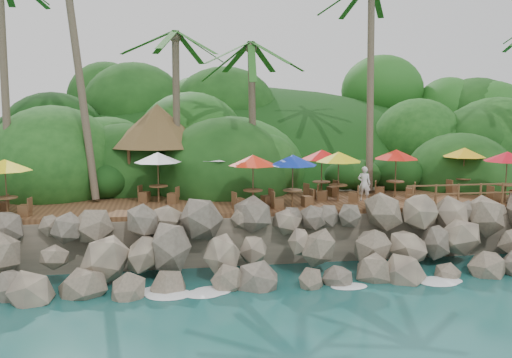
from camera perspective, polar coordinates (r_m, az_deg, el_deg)
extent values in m
plane|color=#19514F|center=(21.35, 2.63, -11.29)|extent=(140.00, 140.00, 0.00)
cube|color=gray|center=(36.47, -2.52, -1.53)|extent=(32.00, 25.20, 2.10)
ellipsoid|color=#143811|center=(44.00, -3.65, -1.29)|extent=(44.80, 28.00, 15.40)
cube|color=brown|center=(26.51, 0.00, -2.57)|extent=(26.00, 5.00, 0.20)
ellipsoid|color=white|center=(21.76, -21.95, -11.42)|extent=(1.20, 0.80, 0.06)
ellipsoid|color=white|center=(21.29, -13.89, -11.50)|extent=(1.20, 0.80, 0.06)
ellipsoid|color=white|center=(21.25, -5.64, -11.34)|extent=(1.20, 0.80, 0.06)
ellipsoid|color=white|center=(21.62, 2.46, -10.96)|extent=(1.20, 0.80, 0.06)
ellipsoid|color=white|center=(22.39, 10.13, -10.41)|extent=(1.20, 0.80, 0.06)
ellipsoid|color=white|center=(23.53, 17.14, -9.74)|extent=(1.20, 0.80, 0.06)
ellipsoid|color=white|center=(24.97, 23.40, -9.02)|extent=(1.20, 0.80, 0.06)
cylinder|color=brown|center=(28.23, -17.57, 10.27)|extent=(1.84, 2.58, 11.94)
cylinder|color=brown|center=(29.51, -24.20, 8.88)|extent=(0.83, 2.31, 11.05)
cylinder|color=brown|center=(28.82, -8.08, 6.50)|extent=(0.47, 0.58, 8.11)
ellipsoid|color=#23601E|center=(29.01, -8.24, 14.52)|extent=(6.00, 6.00, 2.40)
cylinder|color=brown|center=(28.96, -0.37, 6.09)|extent=(0.69, 1.02, 7.61)
ellipsoid|color=#23601E|center=(29.09, -0.38, 13.60)|extent=(6.00, 6.00, 2.40)
cylinder|color=brown|center=(30.33, 11.56, 9.34)|extent=(0.95, 2.29, 11.02)
cylinder|color=brown|center=(28.25, -12.76, 0.55)|extent=(0.16, 0.16, 2.40)
cylinder|color=brown|center=(28.21, -7.07, 0.68)|extent=(0.16, 0.16, 2.40)
cylinder|color=brown|center=(31.03, -12.45, 1.20)|extent=(0.16, 0.16, 2.40)
cylinder|color=brown|center=(30.99, -7.27, 1.32)|extent=(0.16, 0.16, 2.40)
cone|color=brown|center=(29.40, -9.99, 5.41)|extent=(4.98, 4.98, 2.20)
cylinder|color=brown|center=(30.79, 20.29, -0.68)|extent=(0.08, 0.08, 0.77)
cylinder|color=brown|center=(30.73, 20.33, 0.05)|extent=(0.88, 0.88, 0.05)
cylinder|color=brown|center=(30.69, 20.36, 0.72)|extent=(0.05, 0.05, 2.29)
cone|color=gold|center=(30.59, 20.45, 2.56)|extent=(2.19, 2.19, 0.47)
cube|color=brown|center=(30.28, 19.34, -1.05)|extent=(0.55, 0.55, 0.48)
cube|color=brown|center=(31.34, 21.18, -0.85)|extent=(0.55, 0.55, 0.48)
cylinder|color=brown|center=(26.90, 8.34, -1.45)|extent=(0.08, 0.08, 0.77)
cylinder|color=brown|center=(26.84, 8.35, -0.62)|extent=(0.88, 0.88, 0.05)
cylinder|color=brown|center=(26.79, 8.37, 0.16)|extent=(0.05, 0.05, 2.29)
cone|color=yellow|center=(26.68, 8.41, 2.26)|extent=(2.19, 2.19, 0.47)
cube|color=brown|center=(27.01, 6.79, -1.70)|extent=(0.58, 0.58, 0.48)
cube|color=brown|center=(26.87, 9.88, -1.81)|extent=(0.58, 0.58, 0.48)
cylinder|color=brown|center=(27.88, 6.66, -1.09)|extent=(0.08, 0.08, 0.77)
cylinder|color=brown|center=(27.82, 6.68, -0.29)|extent=(0.88, 0.88, 0.05)
cylinder|color=brown|center=(27.77, 6.69, 0.46)|extent=(0.05, 0.05, 2.29)
cone|color=red|center=(27.66, 6.72, 2.49)|extent=(2.19, 2.19, 0.47)
cube|color=brown|center=(27.44, 5.49, -1.53)|extent=(0.58, 0.58, 0.48)
cube|color=brown|center=(28.37, 7.79, -1.25)|extent=(0.58, 0.58, 0.48)
cylinder|color=brown|center=(28.65, 13.96, -1.03)|extent=(0.08, 0.08, 0.77)
cylinder|color=brown|center=(28.60, 13.99, -0.25)|extent=(0.88, 0.88, 0.05)
cylinder|color=brown|center=(28.55, 14.01, 0.48)|extent=(0.05, 0.05, 2.29)
cone|color=red|center=(28.44, 14.08, 2.46)|extent=(2.19, 2.19, 0.47)
cube|color=brown|center=(28.70, 12.49, -1.26)|extent=(0.58, 0.58, 0.48)
cube|color=brown|center=(28.67, 15.41, -1.37)|extent=(0.58, 0.58, 0.48)
cylinder|color=brown|center=(27.63, -3.87, -1.14)|extent=(0.08, 0.08, 0.77)
cylinder|color=brown|center=(27.57, -3.87, -0.33)|extent=(0.88, 0.88, 0.05)
cylinder|color=brown|center=(27.52, -3.88, 0.43)|extent=(0.05, 0.05, 2.29)
cone|color=silver|center=(27.41, -3.90, 2.48)|extent=(2.19, 2.19, 0.47)
cube|color=brown|center=(27.71, -5.37, -1.43)|extent=(0.50, 0.50, 0.48)
cube|color=brown|center=(27.61, -2.35, -1.44)|extent=(0.50, 0.50, 0.48)
cylinder|color=brown|center=(26.71, -9.88, -1.55)|extent=(0.08, 0.08, 0.77)
cylinder|color=brown|center=(26.65, -9.90, -0.71)|extent=(0.88, 0.88, 0.05)
cylinder|color=brown|center=(26.60, -9.91, 0.07)|extent=(0.05, 0.05, 2.29)
cone|color=white|center=(26.48, -9.97, 2.19)|extent=(2.19, 2.19, 0.47)
cube|color=brown|center=(27.04, -11.28, -1.78)|extent=(0.58, 0.58, 0.48)
cube|color=brown|center=(26.44, -8.43, -1.94)|extent=(0.58, 0.58, 0.48)
cube|color=brown|center=(26.27, -24.33, -2.62)|extent=(0.51, 0.51, 0.48)
cylinder|color=brown|center=(29.26, 24.01, -1.30)|extent=(0.08, 0.08, 0.77)
cylinder|color=brown|center=(29.21, 24.05, -0.53)|extent=(0.88, 0.88, 0.05)
cylinder|color=brown|center=(29.16, 24.10, 0.17)|extent=(0.05, 0.05, 2.29)
cone|color=red|center=(29.05, 24.20, 2.11)|extent=(2.19, 2.19, 0.47)
cube|color=brown|center=(28.75, 23.01, -1.69)|extent=(0.53, 0.53, 0.48)
cylinder|color=brown|center=(25.14, 3.73, -2.04)|extent=(0.08, 0.08, 0.77)
cylinder|color=brown|center=(25.08, 3.74, -1.15)|extent=(0.88, 0.88, 0.05)
cylinder|color=brown|center=(25.02, 3.75, -0.32)|extent=(0.05, 0.05, 2.29)
cone|color=#0C28A0|center=(24.90, 3.77, 1.93)|extent=(2.19, 2.19, 0.47)
cube|color=brown|center=(24.89, 2.19, -2.47)|extent=(0.51, 0.51, 0.48)
cube|color=brown|center=(25.46, 5.24, -2.26)|extent=(0.51, 0.51, 0.48)
cylinder|color=brown|center=(25.06, -0.31, -2.05)|extent=(0.08, 0.08, 0.77)
cylinder|color=brown|center=(25.00, -0.31, -1.16)|extent=(0.88, 0.88, 0.05)
cylinder|color=brown|center=(24.94, -0.31, -0.33)|extent=(0.05, 0.05, 2.29)
cone|color=red|center=(24.82, -0.31, 1.93)|extent=(2.19, 2.19, 0.47)
cube|color=brown|center=(24.75, -1.78, -2.53)|extent=(0.56, 0.56, 0.48)
cube|color=brown|center=(25.44, 1.13, -2.24)|extent=(0.56, 0.56, 0.48)
cylinder|color=brown|center=(25.37, -23.98, -2.62)|extent=(0.08, 0.08, 0.77)
cylinder|color=brown|center=(25.30, -24.03, -1.74)|extent=(0.88, 0.88, 0.05)
cylinder|color=brown|center=(25.25, -24.07, -0.92)|extent=(0.05, 0.05, 2.29)
cone|color=yellow|center=(25.13, -24.20, 1.31)|extent=(2.19, 2.19, 0.47)
cube|color=brown|center=(25.09, -22.45, -2.98)|extent=(0.51, 0.51, 0.48)
cylinder|color=brown|center=(26.16, 15.67, -1.67)|extent=(0.10, 0.10, 1.00)
cylinder|color=brown|center=(26.64, 17.81, -1.59)|extent=(0.10, 0.10, 1.00)
cylinder|color=brown|center=(27.15, 19.88, -1.51)|extent=(0.10, 0.10, 1.00)
cylinder|color=brown|center=(27.70, 21.87, -1.43)|extent=(0.10, 0.10, 1.00)
cylinder|color=brown|center=(28.28, 23.79, -1.35)|extent=(0.10, 0.10, 1.00)
cube|color=brown|center=(27.36, 20.94, -0.54)|extent=(6.10, 0.06, 0.06)
cube|color=brown|center=(27.42, 20.89, -1.37)|extent=(6.10, 0.06, 0.06)
imported|color=white|center=(27.12, 10.94, -0.48)|extent=(0.72, 0.62, 1.67)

